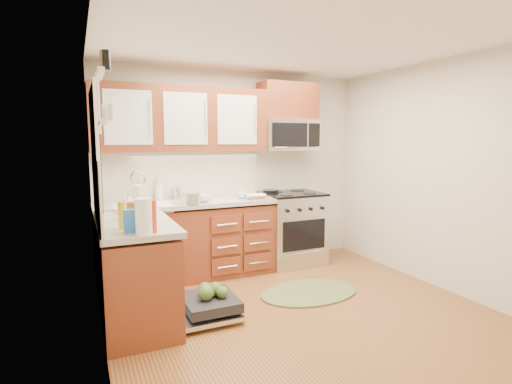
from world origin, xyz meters
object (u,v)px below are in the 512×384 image
upper_cabinets (182,119)px  microwave (288,135)px  range (292,228)px  sink (141,215)px  bowl_a (256,197)px  rug (309,292)px  bowl_b (200,198)px  cutting_board (261,198)px  skillet (270,191)px  paper_towel_roll (144,216)px  dishwasher (206,307)px  cup (242,195)px  stock_pot (191,198)px

upper_cabinets → microwave: (1.41, -0.02, -0.18)m
range → sink: (-1.93, -0.01, 0.33)m
bowl_a → microwave: bearing=26.6°
bowl_a → rug: bearing=-73.3°
bowl_b → cutting_board: bearing=-7.0°
sink → bowl_a: size_ratio=2.57×
skillet → microwave: bearing=3.2°
bowl_a → bowl_b: bowl_b is taller
range → bowl_a: (-0.60, -0.18, 0.48)m
skillet → paper_towel_roll: 2.42m
dishwasher → upper_cabinets: bearing=84.0°
cup → cutting_board: bearing=-38.0°
dishwasher → microwave: bearing=39.1°
bowl_b → range: bearing=5.3°
upper_cabinets → dishwasher: 2.19m
paper_towel_roll → cup: 1.96m
microwave → bowl_b: (-1.29, -0.24, -0.73)m
paper_towel_roll → sink: bearing=82.7°
sink → skillet: size_ratio=2.95×
bowl_b → cup: bearing=6.1°
cutting_board → upper_cabinets: bearing=157.5°
rug → skillet: 1.48m
dishwasher → stock_pot: bearing=82.1°
paper_towel_roll → cup: bearing=45.3°
stock_pot → bowl_a: 0.81m
range → microwave: 1.23m
skillet → range: bearing=-21.7°
cup → upper_cabinets: bearing=162.9°
microwave → range: bearing=-90.0°
paper_towel_roll → bowl_b: size_ratio=0.98×
skillet → dishwasher: bearing=-135.9°
cutting_board → paper_towel_roll: 2.00m
range → microwave: size_ratio=1.25×
rug → microwave: bearing=73.0°
range → stock_pot: 1.52m
range → bowl_a: bowl_a is taller
range → bowl_b: 1.38m
range → paper_towel_roll: bearing=-145.6°
bowl_a → cup: size_ratio=2.09×
dishwasher → skillet: (1.28, 1.24, 0.87)m
range → skillet: 0.57m
paper_towel_roll → cup: size_ratio=2.37×
bowl_a → sink: bearing=172.7°
sink → cup: 1.21m
paper_towel_roll → cup: paper_towel_roll is taller
rug → bowl_a: (-0.25, 0.84, 0.94)m
upper_cabinets → rug: (1.06, -1.16, -1.86)m
microwave → bowl_b: 1.50m
microwave → skillet: bearing=-176.8°
microwave → bowl_a: 1.00m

